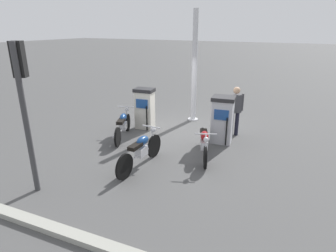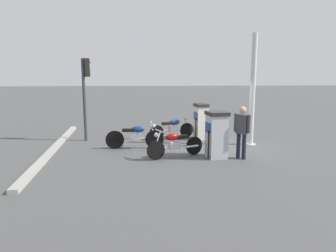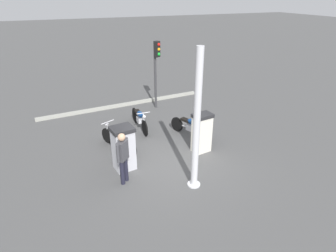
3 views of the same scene
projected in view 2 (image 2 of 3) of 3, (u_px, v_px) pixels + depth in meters
The scene contains 10 objects.
ground_plane at pixel (211, 147), 11.39m from camera, with size 120.00×120.00×0.00m, color #4C4C4C.
fuel_pump_near at pixel (201, 121), 12.68m from camera, with size 0.58×0.75×1.48m.
fuel_pump_far at pixel (216, 134), 9.83m from camera, with size 0.72×0.78×1.51m.
motorcycle_near_pump at pixel (173, 128), 12.79m from camera, with size 1.90×0.90×0.95m.
motorcycle_far_pump at pixel (175, 143), 9.90m from camera, with size 1.89×0.93×0.94m.
motorcycle_extra at pixel (136, 135), 11.06m from camera, with size 2.10×0.56×0.97m.
attendant_person at pixel (242, 129), 9.66m from camera, with size 0.45×0.48×1.68m.
roadside_traffic_light at pixel (86, 84), 12.14m from camera, with size 0.39×0.31×3.29m.
canopy_support_pole at pixel (253, 92), 11.42m from camera, with size 0.40×0.40×4.16m.
road_edge_kerb at pixel (55, 148), 10.99m from camera, with size 0.83×8.50×0.12m.
Camera 2 is at (2.39, 10.96, 2.68)m, focal length 32.68 mm.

